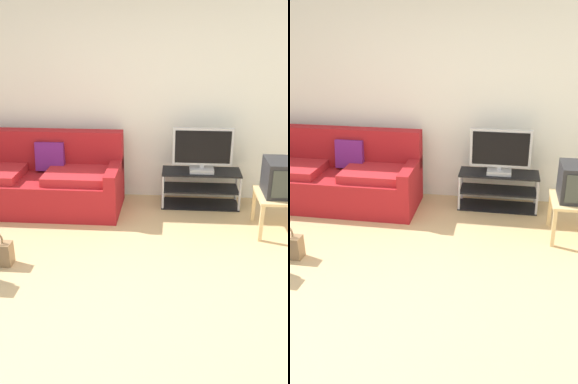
# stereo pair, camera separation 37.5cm
# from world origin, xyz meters

# --- Properties ---
(ground_plane) EXTENTS (9.00, 9.80, 0.02)m
(ground_plane) POSITION_xyz_m (0.00, 0.00, -0.01)
(ground_plane) COLOR tan
(wall_back) EXTENTS (9.00, 0.10, 2.70)m
(wall_back) POSITION_xyz_m (0.00, 2.45, 1.35)
(wall_back) COLOR silver
(wall_back) RESTS_ON ground_plane
(couch) EXTENTS (2.10, 0.85, 0.93)m
(couch) POSITION_xyz_m (-1.16, 1.92, 0.34)
(couch) COLOR maroon
(couch) RESTS_ON ground_plane
(tv_stand) EXTENTS (0.98, 0.38, 0.46)m
(tv_stand) POSITION_xyz_m (0.88, 2.12, 0.23)
(tv_stand) COLOR black
(tv_stand) RESTS_ON ground_plane
(flat_tv) EXTENTS (0.73, 0.22, 0.55)m
(flat_tv) POSITION_xyz_m (0.88, 2.09, 0.74)
(flat_tv) COLOR #B2B2B7
(flat_tv) RESTS_ON tv_stand
(side_table) EXTENTS (0.56, 0.56, 0.44)m
(side_table) POSITION_xyz_m (1.73, 1.46, 0.38)
(side_table) COLOR tan
(side_table) RESTS_ON ground_plane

